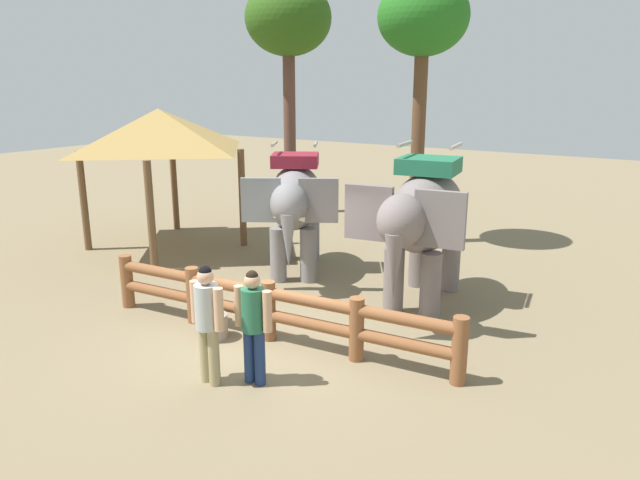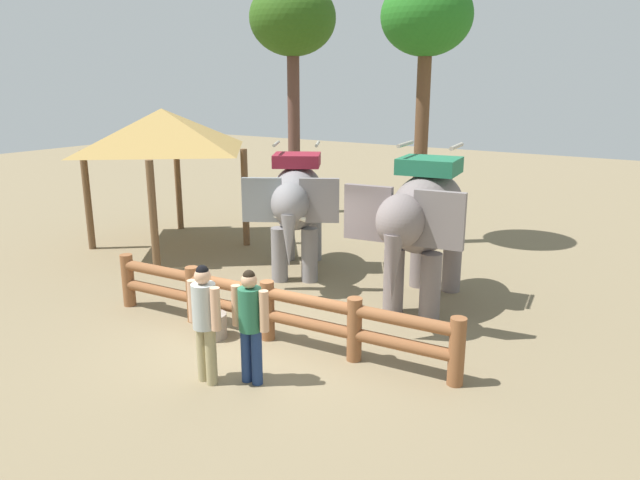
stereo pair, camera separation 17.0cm
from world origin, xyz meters
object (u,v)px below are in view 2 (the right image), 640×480
object	(u,v)px
tourist_man_in_blue	(250,319)
elephant_center	(424,218)
tree_back_center	(426,24)
thatched_shelter	(163,131)
tourist_woman_in_black	(205,316)
feed_bucket	(212,326)
log_fence	(267,306)
tree_far_left	(293,24)
elephant_near_left	(296,202)

from	to	relation	value
tourist_man_in_blue	elephant_center	bearing A→B (deg)	79.02
tourist_man_in_blue	tree_back_center	world-z (taller)	tree_back_center
thatched_shelter	tourist_woman_in_black	bearing A→B (deg)	-39.28
elephant_center	tree_back_center	size ratio (longest dim) A/B	0.55
tourist_woman_in_black	feed_bucket	bearing A→B (deg)	130.57
thatched_shelter	tourist_man_in_blue	bearing A→B (deg)	-34.81
tourist_woman_in_black	thatched_shelter	bearing A→B (deg)	140.72
log_fence	tree_far_left	world-z (taller)	tree_far_left
elephant_center	tourist_man_in_blue	world-z (taller)	elephant_center
tree_back_center	tourist_woman_in_black	bearing A→B (deg)	-86.19
log_fence	tree_back_center	xyz separation A→B (m)	(-0.42, 7.20, 5.08)
log_fence	feed_bucket	distance (m)	1.05
tourist_woman_in_black	tourist_man_in_blue	size ratio (longest dim) A/B	1.04
elephant_center	log_fence	bearing A→B (deg)	-118.25
tree_far_left	tree_back_center	bearing A→B (deg)	-14.82
thatched_shelter	tree_back_center	distance (m)	7.19
tourist_woman_in_black	tree_far_left	distance (m)	12.70
tree_back_center	feed_bucket	distance (m)	9.43
elephant_center	feed_bucket	bearing A→B (deg)	-125.60
elephant_center	tourist_woman_in_black	world-z (taller)	elephant_center
tourist_man_in_blue	elephant_near_left	bearing A→B (deg)	117.75
elephant_center	feed_bucket	size ratio (longest dim) A/B	7.34
tree_far_left	thatched_shelter	bearing A→B (deg)	-93.70
elephant_center	feed_bucket	distance (m)	4.44
tree_back_center	tree_far_left	bearing A→B (deg)	165.18
log_fence	tourist_man_in_blue	distance (m)	1.58
elephant_center	tourist_man_in_blue	size ratio (longest dim) A/B	2.15
log_fence	elephant_center	bearing A→B (deg)	61.75
elephant_center	tree_back_center	xyz separation A→B (m)	(-1.97, 4.30, 3.90)
tree_back_center	feed_bucket	size ratio (longest dim) A/B	13.39
elephant_near_left	tree_back_center	distance (m)	5.75
thatched_shelter	tree_back_center	bearing A→B (deg)	36.28
tree_far_left	feed_bucket	size ratio (longest dim) A/B	14.35
tree_far_left	feed_bucket	xyz separation A→B (m)	(4.62, -9.01, -5.82)
log_fence	elephant_center	world-z (taller)	elephant_center
elephant_near_left	tree_far_left	bearing A→B (deg)	125.79
elephant_near_left	tourist_man_in_blue	size ratio (longest dim) A/B	1.99
tourist_woman_in_black	feed_bucket	xyz separation A→B (m)	(-1.03, 1.20, -0.83)
tourist_man_in_blue	thatched_shelter	xyz separation A→B (m)	(-6.56, 4.56, 2.07)
elephant_center	thatched_shelter	xyz separation A→B (m)	(-7.38, 0.33, 1.30)
tourist_woman_in_black	elephant_near_left	bearing A→B (deg)	110.60
tourist_man_in_blue	thatched_shelter	size ratio (longest dim) A/B	0.40
tourist_man_in_blue	tree_far_left	xyz separation A→B (m)	(-6.22, 9.87, 5.03)
tourist_woman_in_black	tourist_man_in_blue	xyz separation A→B (m)	(0.56, 0.35, -0.04)
log_fence	tourist_man_in_blue	bearing A→B (deg)	-61.04
log_fence	tree_far_left	size ratio (longest dim) A/B	0.93
log_fence	tree_far_left	bearing A→B (deg)	122.70
log_fence	thatched_shelter	distance (m)	7.10
elephant_center	tourist_man_in_blue	xyz separation A→B (m)	(-0.82, -4.23, -0.78)
elephant_near_left	elephant_center	xyz separation A→B (m)	(3.24, -0.37, 0.11)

